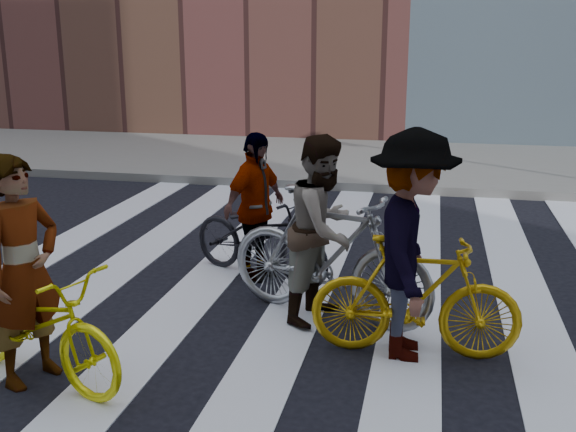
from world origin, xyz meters
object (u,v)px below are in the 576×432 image
(bike_silver_mid, at_px, (328,255))
(bike_yellow_right, at_px, (415,297))
(bike_dark_rear, at_px, (260,236))
(rider_rear, at_px, (255,206))
(rider_left, at_px, (24,271))
(bike_yellow_left, at_px, (35,323))
(rider_mid, at_px, (323,229))
(rider_right, at_px, (412,246))

(bike_silver_mid, bearing_deg, bike_yellow_right, -108.64)
(bike_dark_rear, bearing_deg, rider_rear, 114.14)
(bike_dark_rear, xyz_separation_m, rider_rear, (-0.05, 0.00, 0.33))
(bike_silver_mid, bearing_deg, rider_left, 147.45)
(bike_yellow_left, distance_m, rider_mid, 2.57)
(bike_silver_mid, distance_m, bike_dark_rear, 1.30)
(bike_yellow_right, relative_size, bike_dark_rear, 0.95)
(bike_yellow_right, xyz_separation_m, rider_left, (-2.85, -1.03, 0.37))
(bike_silver_mid, distance_m, rider_left, 2.63)
(bike_yellow_right, relative_size, rider_left, 0.97)
(rider_right, distance_m, rider_rear, 2.31)
(bike_dark_rear, bearing_deg, bike_yellow_right, -107.98)
(rider_mid, xyz_separation_m, rider_right, (0.81, -0.62, 0.08))
(bike_yellow_right, height_order, rider_right, rider_right)
(bike_silver_mid, distance_m, rider_right, 1.03)
(bike_dark_rear, bearing_deg, rider_mid, -113.54)
(bike_silver_mid, relative_size, bike_yellow_right, 1.21)
(bike_yellow_left, relative_size, bike_yellow_right, 1.05)
(rider_left, bearing_deg, bike_dark_rear, -4.52)
(bike_yellow_left, height_order, bike_dark_rear, same)
(bike_yellow_left, distance_m, rider_right, 2.97)
(rider_right, bearing_deg, bike_silver_mid, 48.77)
(bike_silver_mid, height_order, rider_right, rider_right)
(bike_silver_mid, height_order, rider_rear, rider_rear)
(rider_left, distance_m, rider_mid, 2.58)
(bike_silver_mid, distance_m, bike_yellow_right, 1.03)
(rider_left, bearing_deg, rider_rear, -3.58)
(bike_dark_rear, xyz_separation_m, rider_left, (-1.14, -2.57, 0.41))
(bike_yellow_left, height_order, bike_silver_mid, bike_silver_mid)
(bike_dark_rear, bearing_deg, rider_right, -108.82)
(bike_dark_rear, bearing_deg, bike_silver_mid, -111.90)
(rider_left, bearing_deg, bike_yellow_left, -70.59)
(bike_yellow_left, height_order, rider_rear, rider_rear)
(bike_silver_mid, xyz_separation_m, bike_dark_rear, (-0.89, 0.93, -0.15))
(rider_right, relative_size, rider_rear, 1.18)
(bike_yellow_right, bearing_deg, bike_silver_mid, 50.53)
(bike_yellow_left, bearing_deg, bike_yellow_right, -50.43)
(bike_silver_mid, bearing_deg, rider_mid, 108.52)
(rider_left, bearing_deg, rider_right, -50.43)
(bike_dark_rear, relative_size, rider_right, 0.95)
(bike_dark_rear, height_order, rider_mid, rider_mid)
(rider_right, bearing_deg, rider_rear, 45.58)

